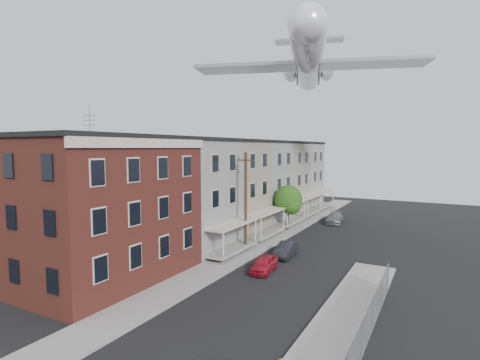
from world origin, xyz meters
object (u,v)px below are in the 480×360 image
Objects in this scene: car_near at (264,264)px; airplane at (308,60)px; utility_pole at (246,201)px; street_tree at (289,201)px; car_mid at (286,250)px; car_far at (335,218)px.

car_near is 22.56m from airplane.
utility_pole is 0.34× the size of airplane.
street_tree reaches higher than car_mid.
airplane is at bearing -106.18° from car_far.
airplane is (-1.26, 13.54, 17.99)m from car_near.
street_tree is 14.84m from car_near.
utility_pole is at bearing -179.60° from car_mid.
airplane is at bearing 94.05° from car_mid.
utility_pole is 16.94m from airplane.
utility_pole is 2.00× the size of car_far.
street_tree is (0.33, 9.92, -1.22)m from utility_pole.
car_far is at bearing 63.21° from street_tree.
utility_pole is 10.00m from street_tree.
car_mid is 0.82× the size of car_far.
street_tree is 1.49× the size of car_near.
airplane is (2.22, -0.60, 15.14)m from street_tree.
car_near is 21.02m from car_far.
car_mid is at bearing -82.09° from airplane.
airplane is (-1.26, -7.47, 17.93)m from car_far.
utility_pole is 1.73× the size of street_tree.
car_mid is 0.14× the size of airplane.
airplane is at bearing 74.75° from utility_pole.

